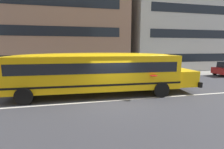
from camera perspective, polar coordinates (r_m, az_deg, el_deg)
The scene contains 6 objects.
ground_plane at distance 10.13m, azimuth 0.05°, elevation -9.38°, with size 400.00×400.00×0.00m, color #38383D.
sidewalk_far at distance 18.14m, azimuth -5.48°, elevation -0.87°, with size 120.00×3.00×0.01m, color gray.
lane_centreline at distance 10.13m, azimuth 0.05°, elevation -9.36°, with size 110.00×0.16×0.01m, color silver.
school_bus at distance 11.04m, azimuth -4.50°, elevation 1.55°, with size 13.28×3.45×2.95m.
apartment_block_far_left at distance 26.32m, azimuth -19.27°, elevation 19.97°, with size 18.76×12.98×16.50m.
apartment_block_far_centre at distance 30.26m, azimuth 21.07°, elevation 18.44°, with size 16.38×12.10×16.50m.
Camera 1 is at (-2.00, -9.36, 3.30)m, focal length 25.45 mm.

